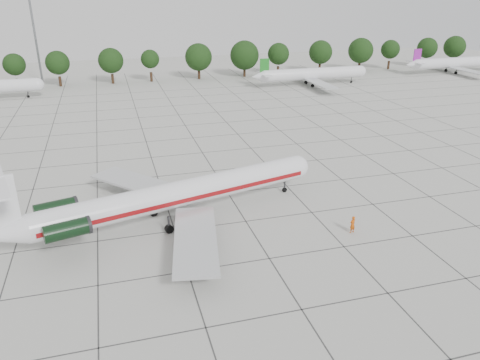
{
  "coord_description": "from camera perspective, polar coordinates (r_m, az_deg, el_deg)",
  "views": [
    {
      "loc": [
        -13.37,
        -44.5,
        24.55
      ],
      "look_at": [
        0.37,
        3.68,
        3.5
      ],
      "focal_mm": 35.0,
      "sensor_mm": 36.0,
      "label": 1
    }
  ],
  "objects": [
    {
      "name": "bg_airliner_e",
      "position": [
        156.63,
        24.69,
        12.85
      ],
      "size": [
        28.24,
        27.2,
        7.4
      ],
      "color": "silver",
      "rests_on": "ground"
    },
    {
      "name": "main_airliner",
      "position": [
        51.55,
        -9.23,
        -2.09
      ],
      "size": [
        37.16,
        28.65,
        8.84
      ],
      "rotation": [
        0.0,
        0.0,
        0.26
      ],
      "color": "silver",
      "rests_on": "ground"
    },
    {
      "name": "ground_crew",
      "position": [
        51.27,
        13.55,
        -5.29
      ],
      "size": [
        0.8,
        0.63,
        1.93
      ],
      "primitive_type": "imported",
      "rotation": [
        0.0,
        0.0,
        3.41
      ],
      "color": "#C34B0B",
      "rests_on": "ground"
    },
    {
      "name": "tree_line",
      "position": [
        130.84,
        -15.47,
        13.84
      ],
      "size": [
        249.86,
        8.44,
        10.22
      ],
      "color": "#332114",
      "rests_on": "ground"
    },
    {
      "name": "ground",
      "position": [
        52.56,
        0.72,
        -5.06
      ],
      "size": [
        260.0,
        260.0,
        0.0
      ],
      "primitive_type": "plane",
      "color": "#B7B7AF",
      "rests_on": "ground"
    },
    {
      "name": "bg_airliner_d",
      "position": [
        125.9,
        8.84,
        12.63
      ],
      "size": [
        28.24,
        27.2,
        7.4
      ],
      "color": "silver",
      "rests_on": "ground"
    },
    {
      "name": "floodlight_mast",
      "position": [
        137.9,
        -23.86,
        16.7
      ],
      "size": [
        1.6,
        1.6,
        25.45
      ],
      "color": "slate",
      "rests_on": "ground"
    },
    {
      "name": "apron_joints",
      "position": [
        65.74,
        -3.02,
        0.84
      ],
      "size": [
        170.0,
        170.0,
        0.02
      ],
      "primitive_type": "cube",
      "color": "#383838",
      "rests_on": "ground"
    }
  ]
}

